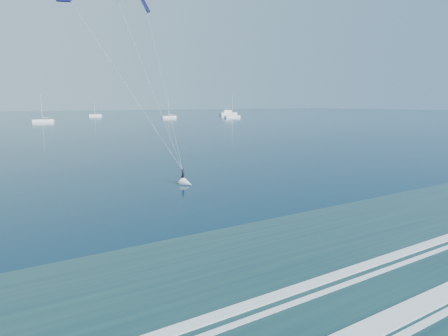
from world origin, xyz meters
TOP-DOWN VIEW (x-y plane):
  - kitesurfer_rig at (-3.78, 30.84)m, footprint 15.25×9.79m
  - motor_yacht at (134.35, 226.69)m, footprint 12.82×3.42m
  - sailboat_3 at (11.14, 190.24)m, footprint 8.83×2.40m
  - sailboat_4 at (51.98, 255.42)m, footprint 7.87×2.40m
  - sailboat_5 at (79.37, 204.29)m, footprint 8.36×2.40m
  - sailboat_6 at (112.60, 189.21)m, footprint 9.82×2.40m

SIDE VIEW (x-z plane):
  - sailboat_4 at x=51.98m, z-range -4.74..6.09m
  - sailboat_5 at x=79.37m, z-range -5.05..6.41m
  - sailboat_3 at x=11.14m, z-range -5.43..6.81m
  - sailboat_6 at x=112.60m, z-range -5.88..7.27m
  - motor_yacht at x=134.35m, z-range -1.40..4.19m
  - kitesurfer_rig at x=-3.78m, z-range 0.09..19.01m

